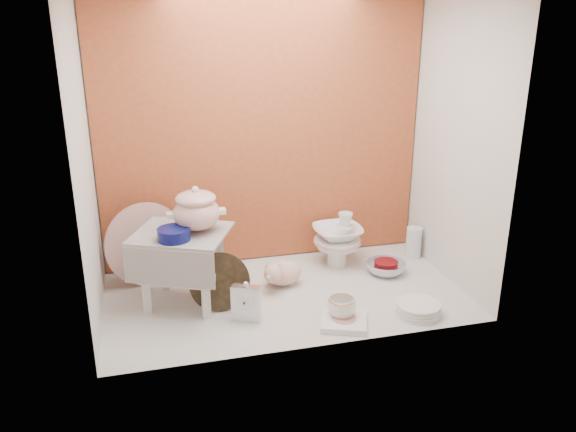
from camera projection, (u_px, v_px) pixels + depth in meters
The scene contains 17 objects.
ground at pixel (285, 295), 3.04m from camera, with size 1.80×1.80×0.00m, color silver.
niche_shell at pixel (276, 107), 2.88m from camera, with size 1.86×1.03×1.53m.
step_stool at pixel (183, 268), 2.90m from camera, with size 0.43×0.37×0.38m, color silver, non-canonical shape.
soup_tureen at pixel (196, 209), 2.81m from camera, with size 0.27×0.27×0.23m, color white, non-canonical shape.
cobalt_bowl at pixel (174, 234), 2.74m from camera, with size 0.15×0.15×0.06m, color #0A0F52.
floral_platter at pixel (145, 244), 3.11m from camera, with size 0.44×0.07×0.44m, color beige, non-canonical shape.
blue_white_vase at pixel (197, 254), 3.24m from camera, with size 0.21×0.21×0.22m, color silver.
lacquer_tray at pixel (220, 282), 2.85m from camera, with size 0.29×0.07×0.29m, color black, non-canonical shape.
mantel_clock at pixel (246, 302), 2.76m from camera, with size 0.14×0.05×0.20m, color silver.
plush_pig at pixel (283, 272), 3.11m from camera, with size 0.25×0.17×0.15m, color beige.
teacup_saucer at pixel (341, 319), 2.80m from camera, with size 0.15×0.15×0.01m, color white.
gold_rim_teacup at pixel (342, 308), 2.78m from camera, with size 0.13×0.13×0.10m, color white.
lattice_dish at pixel (344, 321), 2.76m from camera, with size 0.21×0.21×0.03m, color white.
dinner_plate_stack at pixel (418, 309), 2.84m from camera, with size 0.22×0.22×0.06m, color white.
crystal_bowl at pixel (386, 268), 3.26m from camera, with size 0.22×0.22×0.07m, color silver.
clear_glass_vase at pixel (414, 243), 3.45m from camera, with size 0.09×0.09×0.18m, color silver.
porcelain_tower at pixel (337, 239), 3.33m from camera, with size 0.27×0.27×0.31m, color white, non-canonical shape.
Camera 1 is at (-0.66, -2.63, 1.43)m, focal length 37.08 mm.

